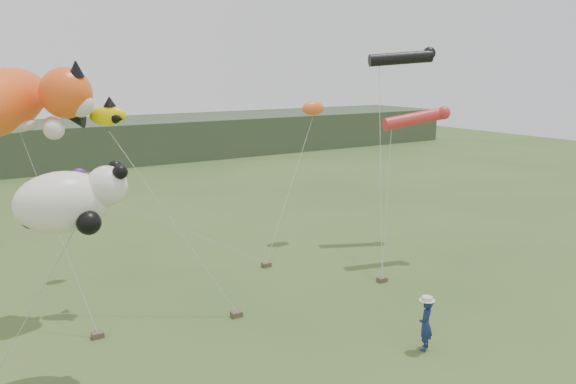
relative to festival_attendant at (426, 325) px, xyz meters
name	(u,v)px	position (x,y,z in m)	size (l,w,h in m)	color
ground	(359,354)	(-2.04, 0.89, -0.87)	(120.00, 120.00, 0.00)	#385123
headland	(32,147)	(-5.15, 45.58, 1.05)	(90.00, 13.00, 4.00)	#2D3D28
festival_attendant	(426,325)	(0.00, 0.00, 0.00)	(0.64, 0.42, 1.75)	navy
sandbag_anchors	(215,310)	(-4.60, 6.25, -0.77)	(15.76, 5.74, 0.20)	brown
cat_kite	(15,101)	(-10.32, 9.78, 7.05)	(6.40, 5.29, 3.08)	#FD5718
fish_kite	(95,115)	(-7.80, 9.10, 6.50)	(2.34, 1.54, 1.13)	#FFE002
tube_kites	(412,83)	(7.35, 8.60, 7.49)	(5.28, 4.82, 3.90)	black
panda_kite	(70,200)	(-9.83, 4.15, 4.56)	(3.05, 1.97, 1.89)	white
misc_kites	(236,132)	(-0.44, 12.46, 5.17)	(12.82, 1.22, 3.54)	orange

